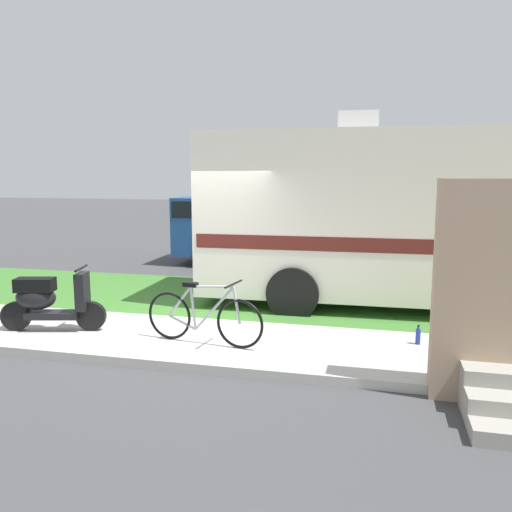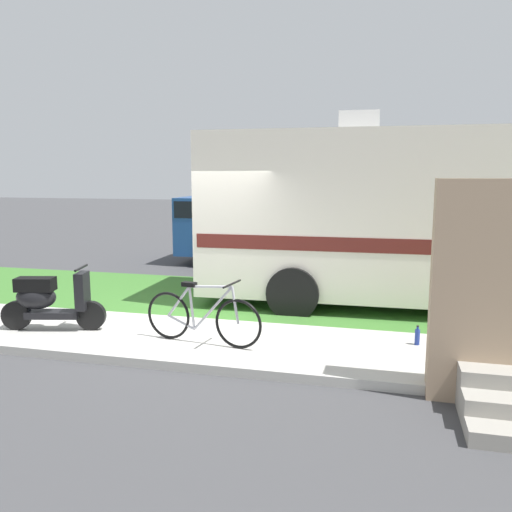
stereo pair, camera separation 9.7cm
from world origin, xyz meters
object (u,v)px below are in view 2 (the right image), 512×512
bicycle (202,317)px  pickup_truck_near (258,229)px  bottle_spare (445,337)px  bottle_green (417,337)px  motorhome_rv (430,214)px  scooter (49,300)px

bicycle → pickup_truck_near: 7.27m
pickup_truck_near → bottle_spare: pickup_truck_near is taller
bicycle → pickup_truck_near: bearing=98.0°
bottle_green → bottle_spare: bottle_spare is taller
motorhome_rv → scooter: (-5.62, -3.11, -1.17)m
scooter → pickup_truck_near: 7.29m
motorhome_rv → pickup_truck_near: (-4.17, 4.02, -0.78)m
motorhome_rv → bicycle: size_ratio=4.51×
bicycle → scooter: bearing=178.9°
bicycle → bottle_spare: size_ratio=5.90×
motorhome_rv → bicycle: 4.64m
motorhome_rv → bottle_spare: 2.87m
pickup_truck_near → bottle_spare: 7.77m
motorhome_rv → bottle_spare: (0.09, -2.44, -1.51)m
motorhome_rv → scooter: motorhome_rv is taller
bicycle → pickup_truck_near: pickup_truck_near is taller
pickup_truck_near → bottle_green: 7.62m
bicycle → bottle_green: 2.97m
motorhome_rv → bicycle: (-3.16, -3.16, -1.25)m
motorhome_rv → bottle_green: size_ratio=29.06×
motorhome_rv → bottle_green: bearing=-96.4°
scooter → pickup_truck_near: pickup_truck_near is taller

